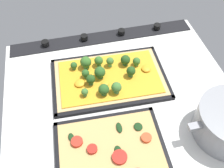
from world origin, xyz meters
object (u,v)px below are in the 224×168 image
broccoli_pizza (108,76)px  veggie_pizza_back (112,154)px  baking_tray_front (109,79)px  baking_tray_back (112,155)px

broccoli_pizza → veggie_pizza_back: broccoli_pizza is taller
baking_tray_front → veggie_pizza_back: size_ratio=1.36×
baking_tray_front → baking_tray_back: bearing=78.6°
baking_tray_back → veggie_pizza_back: veggie_pizza_back is taller
baking_tray_front → veggie_pizza_back: veggie_pizza_back is taller
broccoli_pizza → veggie_pizza_back: (4.90, 27.29, -0.97)cm
broccoli_pizza → veggie_pizza_back: 27.74cm
baking_tray_front → baking_tray_back: same height
veggie_pizza_back → baking_tray_back: bearing=13.4°
baking_tray_back → veggie_pizza_back: (-0.14, -0.03, 0.68)cm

